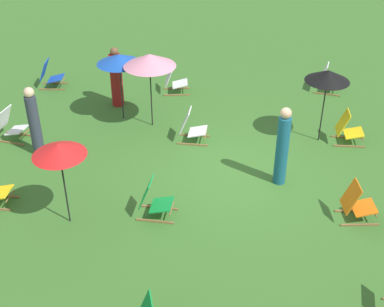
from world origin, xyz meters
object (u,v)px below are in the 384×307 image
object	(u,v)px
person_0	(282,147)
deckchair_7	(10,126)
deckchair_3	(327,80)
person_2	(34,122)
deckchair_5	(50,75)
deckchair_8	(357,204)
umbrella_3	(59,150)
person_1	(116,79)
deckchair_0	(191,127)
deckchair_2	(348,129)
deckchair_11	(154,200)
umbrella_1	(150,60)
umbrella_2	(119,59)
umbrella_0	(328,76)
deckchair_6	(175,81)

from	to	relation	value
person_0	deckchair_7	bearing A→B (deg)	-130.27
deckchair_3	person_2	bearing A→B (deg)	131.19
deckchair_5	deckchair_8	distance (m)	9.56
umbrella_3	person_1	world-z (taller)	umbrella_3
deckchair_3	deckchair_5	bearing A→B (deg)	105.00
deckchair_0	person_1	bearing A→B (deg)	54.12
deckchair_2	umbrella_3	size ratio (longest dim) A/B	0.46
deckchair_11	deckchair_3	bearing A→B (deg)	-30.57
umbrella_1	person_2	world-z (taller)	umbrella_1
deckchair_2	person_0	bearing A→B (deg)	136.83
umbrella_2	person_1	size ratio (longest dim) A/B	1.07
deckchair_3	umbrella_1	bearing A→B (deg)	129.30
person_0	deckchair_3	bearing A→B (deg)	132.19
umbrella_1	umbrella_3	bearing A→B (deg)	162.88
deckchair_8	person_1	xyz separation A→B (m)	(4.70, 5.49, 0.41)
deckchair_8	umbrella_2	size ratio (longest dim) A/B	0.46
deckchair_8	person_2	world-z (taller)	person_2
deckchair_0	umbrella_2	distance (m)	2.50
deckchair_0	deckchair_2	world-z (taller)	same
deckchair_5	person_0	xyz separation A→B (m)	(-4.55, -6.26, 0.52)
deckchair_11	person_2	distance (m)	3.73
umbrella_1	deckchair_8	bearing A→B (deg)	-129.08
deckchair_7	umbrella_0	size ratio (longest dim) A/B	0.46
deckchair_5	umbrella_1	bearing A→B (deg)	-125.00
umbrella_3	deckchair_6	bearing A→B (deg)	-15.64
deckchair_3	deckchair_5	size ratio (longest dim) A/B	1.03
umbrella_2	person_2	size ratio (longest dim) A/B	1.05
person_2	deckchair_11	bearing A→B (deg)	13.16
umbrella_0	person_0	xyz separation A→B (m)	(-1.83, 1.14, -0.83)
deckchair_0	person_2	size ratio (longest dim) A/B	0.49
umbrella_2	person_0	world-z (taller)	person_0
person_1	person_2	bearing A→B (deg)	149.45
deckchair_5	umbrella_3	distance (m)	6.54
deckchair_2	deckchair_3	xyz separation A→B (m)	(2.85, 0.02, 0.00)
deckchair_2	deckchair_11	bearing A→B (deg)	127.00
deckchair_8	umbrella_3	bearing A→B (deg)	89.29
deckchair_0	umbrella_2	size ratio (longest dim) A/B	0.46
deckchair_11	umbrella_2	bearing A→B (deg)	23.44
deckchair_11	person_0	xyz separation A→B (m)	(1.26, -2.60, 0.52)
deckchair_0	deckchair_5	distance (m)	5.15
deckchair_11	person_1	bearing A→B (deg)	23.70
umbrella_2	umbrella_3	distance (m)	4.29
umbrella_2	umbrella_3	bearing A→B (deg)	174.62
deckchair_3	person_0	world-z (taller)	person_0
deckchair_6	umbrella_2	distance (m)	2.41
deckchair_3	umbrella_3	size ratio (longest dim) A/B	0.48
deckchair_5	deckchair_11	bearing A→B (deg)	-148.98
deckchair_5	person_1	bearing A→B (deg)	-117.10
deckchair_8	person_1	bearing A→B (deg)	45.29
deckchair_11	deckchair_7	bearing A→B (deg)	59.82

